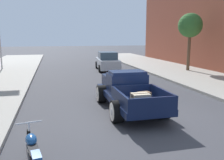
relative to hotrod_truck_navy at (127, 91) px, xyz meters
name	(u,v)px	position (x,y,z in m)	size (l,w,h in m)	color
ground_plane	(140,118)	(0.07, -1.42, -0.75)	(140.00, 140.00, 0.00)	#3D3D42
hotrod_truck_navy	(127,91)	(0.00, 0.00, 0.00)	(2.22, 4.96, 1.58)	#0F1938
motorcycle_parked	(33,150)	(-3.54, -4.02, -0.31)	(0.67, 2.10, 0.93)	black
car_background_silver	(107,62)	(1.77, 11.61, 0.01)	(2.11, 4.42, 1.65)	#B7B7BC
flagpole	(0,4)	(-7.22, 13.59, 5.02)	(1.74, 0.16, 9.16)	#B2B2B7
street_tree_second	(190,26)	(8.23, 8.86, 3.11)	(2.01, 2.01, 4.77)	brown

